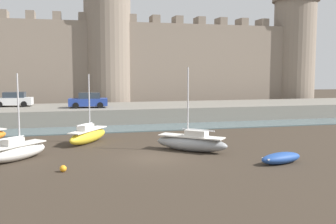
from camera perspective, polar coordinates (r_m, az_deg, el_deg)
The scene contains 12 objects.
ground_plane at distance 25.64m, azimuth -1.94°, elevation -6.66°, with size 160.00×160.00×0.00m, color #382D23.
water_channel at distance 38.28m, azimuth -6.06°, elevation -2.40°, with size 80.00×4.50×0.10m, color slate.
quay_road at distance 45.32m, azimuth -7.36°, elevation -0.12°, with size 69.55×10.00×1.65m, color slate.
castle at distance 55.26m, azimuth -8.71°, elevation 7.87°, with size 64.64×7.08×20.15m.
sailboat_near_channel_right at distance 26.55m, azimuth -21.08°, elevation -5.28°, with size 3.92×4.01×5.47m.
rowboat_foreground_right at distance 24.94m, azimuth 16.08°, elevation -6.40°, with size 3.13×1.77×0.69m.
sailboat_midflat_left at distance 31.32m, azimuth -11.52°, elevation -3.29°, with size 3.67×4.79×5.36m.
sailboat_foreground_centre at distance 27.63m, azimuth 3.43°, elevation -4.40°, with size 4.90×4.49×5.87m.
mooring_buoy_near_channel at distance 22.87m, azimuth -14.98°, elevation -7.94°, with size 0.38×0.38×0.38m, color orange.
mooring_buoy_mid_mud at distance 34.03m, azimuth 3.49°, elevation -3.21°, with size 0.36×0.36×0.36m, color #E04C1E.
car_quay_east at distance 46.97m, azimuth -21.50°, elevation 1.69°, with size 4.21×2.09×1.62m.
car_quay_centre_east at distance 43.24m, azimuth -11.47°, elevation 1.65°, with size 4.21×2.09×1.62m.
Camera 1 is at (-5.25, -24.46, 5.62)m, focal length 42.00 mm.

